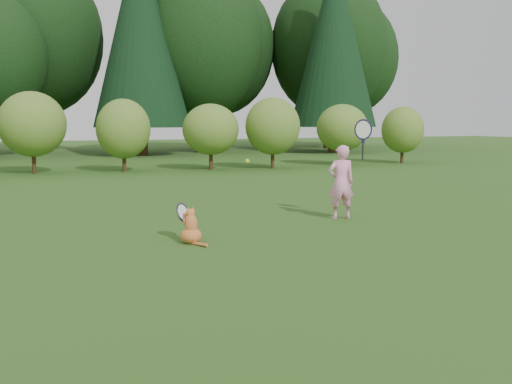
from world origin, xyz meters
name	(u,v)px	position (x,y,z in m)	size (l,w,h in m)	color
ground	(263,247)	(0.00, 0.00, 0.00)	(100.00, 100.00, 0.00)	#245116
shrub_row	(123,133)	(0.00, 13.00, 1.40)	(28.00, 3.00, 2.80)	#4A7D26
woodland_backdrop	(90,7)	(0.00, 23.00, 7.50)	(48.00, 10.00, 15.00)	black
child	(342,180)	(2.27, 1.72, 0.72)	(0.77, 0.46, 2.05)	#FF98C6
cat	(191,224)	(-0.89, 0.68, 0.28)	(0.39, 0.78, 0.72)	#CC5727
tennis_ball	(247,161)	(0.00, 0.66, 1.20)	(0.07, 0.07, 0.07)	#B6D018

